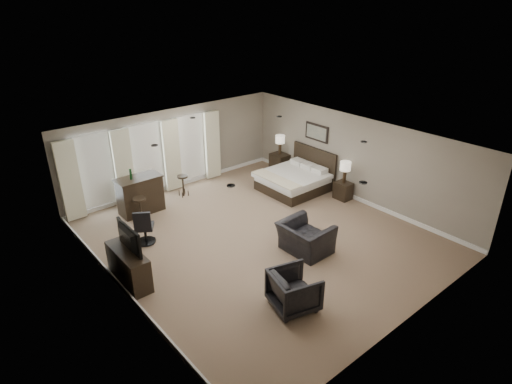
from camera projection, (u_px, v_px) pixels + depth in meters
room at (260, 192)px, 10.72m from camera, size 7.60×8.60×2.64m
window_bay at (148, 160)px, 13.03m from camera, size 5.25×0.20×2.30m
bed at (290, 174)px, 13.58m from camera, size 1.94×1.85×1.23m
nightstand_near at (343, 191)px, 13.24m from camera, size 0.41×0.50×0.54m
nightstand_far at (280, 163)px, 15.22m from camera, size 0.50×0.61×0.66m
lamp_near at (345, 172)px, 12.98m from camera, size 0.33×0.33×0.68m
lamp_far at (280, 145)px, 14.94m from camera, size 0.33×0.33×0.68m
wall_art at (316, 133)px, 13.75m from camera, size 0.04×0.96×0.56m
dresser at (129, 266)px, 9.36m from camera, size 0.44×1.37×0.80m
tv at (126, 248)px, 9.16m from camera, size 0.59×1.03×0.14m
armchair_near at (305, 233)px, 10.43m from camera, size 0.79×1.20×1.03m
armchair_far at (294, 289)px, 8.58m from camera, size 1.03×1.07×0.91m
bar_counter at (140, 195)px, 12.32m from camera, size 1.27×0.66×1.10m
bar_stool_left at (141, 210)px, 11.82m from camera, size 0.44×0.44×0.75m
bar_stool_right at (183, 186)px, 13.38m from camera, size 0.40×0.40×0.69m
desk_chair at (144, 226)px, 10.81m from camera, size 0.69×0.69×0.98m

